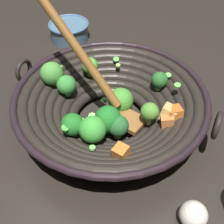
% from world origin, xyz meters
% --- Properties ---
extents(ground_plane, '(4.00, 4.00, 0.00)m').
position_xyz_m(ground_plane, '(0.00, 0.00, 0.00)').
color(ground_plane, '#28231E').
extents(wok, '(0.43, 0.40, 0.26)m').
position_xyz_m(wok, '(0.00, 0.00, 0.06)').
color(wok, black).
rests_on(wok, ground).
extents(prep_bowl, '(0.12, 0.12, 0.05)m').
position_xyz_m(prep_bowl, '(0.18, -0.34, 0.03)').
color(prep_bowl, slate).
rests_on(prep_bowl, ground).
extents(garlic_bulb, '(0.05, 0.05, 0.05)m').
position_xyz_m(garlic_bulb, '(-0.16, 0.21, 0.02)').
color(garlic_bulb, silver).
rests_on(garlic_bulb, ground).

